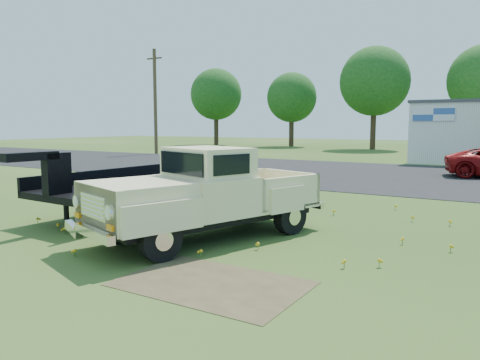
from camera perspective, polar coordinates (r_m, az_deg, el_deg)
name	(u,v)px	position (r m, az deg, el deg)	size (l,w,h in m)	color
ground	(233,235)	(11.02, -0.85, -6.77)	(140.00, 140.00, 0.00)	#274716
asphalt_lot	(392,176)	(24.85, 18.07, 0.50)	(90.00, 14.00, 0.02)	black
dirt_patch_a	(212,284)	(7.82, -3.45, -12.51)	(3.00, 2.00, 0.01)	#483E26
dirt_patch_b	(239,206)	(14.96, -0.11, -3.14)	(2.20, 1.60, 0.01)	#483E26
utility_pole_west	(155,101)	(41.68, -10.29, 9.47)	(1.60, 0.30, 9.00)	#4E3524
treeline_a	(216,94)	(59.65, -2.94, 10.37)	(6.40, 6.40, 9.52)	#3B291A
treeline_b	(292,98)	(55.47, 6.33, 9.95)	(5.76, 5.76, 8.57)	#3B291A
treeline_c	(375,81)	(50.63, 16.09, 11.48)	(7.04, 7.04, 10.47)	#3B291A
vintage_pickup_truck	(208,193)	(10.56, -3.94, -1.62)	(2.23, 5.74, 2.08)	beige
flatbed_trailer	(146,179)	(14.06, -11.43, 0.11)	(2.40, 7.19, 1.96)	black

